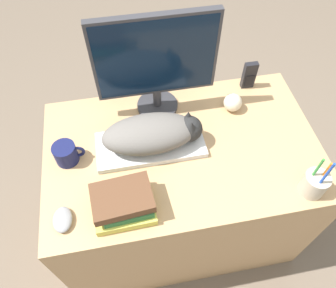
{
  "coord_description": "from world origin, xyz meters",
  "views": [
    {
      "loc": [
        -0.2,
        -0.39,
        1.8
      ],
      "look_at": [
        -0.06,
        0.33,
        0.78
      ],
      "focal_mm": 35.0,
      "sensor_mm": 36.0,
      "label": 1
    }
  ],
  "objects_px": {
    "phone": "(249,75)",
    "book_stack": "(124,202)",
    "cat": "(155,133)",
    "keyboard": "(150,145)",
    "baseball": "(233,102)",
    "computer_mouse": "(63,219)",
    "monitor": "(156,61)",
    "pen_cup": "(314,183)",
    "coffee_mug": "(66,153)"
  },
  "relations": [
    {
      "from": "phone",
      "to": "book_stack",
      "type": "height_order",
      "value": "phone"
    },
    {
      "from": "baseball",
      "to": "book_stack",
      "type": "distance_m",
      "value": 0.64
    },
    {
      "from": "keyboard",
      "to": "baseball",
      "type": "bearing_deg",
      "value": 19.84
    },
    {
      "from": "baseball",
      "to": "phone",
      "type": "xyz_separation_m",
      "value": [
        0.11,
        0.12,
        0.03
      ]
    },
    {
      "from": "phone",
      "to": "keyboard",
      "type": "bearing_deg",
      "value": -152.09
    },
    {
      "from": "computer_mouse",
      "to": "baseball",
      "type": "distance_m",
      "value": 0.83
    },
    {
      "from": "monitor",
      "to": "book_stack",
      "type": "bearing_deg",
      "value": -112.83
    },
    {
      "from": "monitor",
      "to": "book_stack",
      "type": "xyz_separation_m",
      "value": [
        -0.19,
        -0.46,
        -0.21
      ]
    },
    {
      "from": "book_stack",
      "to": "computer_mouse",
      "type": "bearing_deg",
      "value": -177.5
    },
    {
      "from": "pen_cup",
      "to": "phone",
      "type": "bearing_deg",
      "value": 95.51
    },
    {
      "from": "pen_cup",
      "to": "keyboard",
      "type": "bearing_deg",
      "value": 151.02
    },
    {
      "from": "cat",
      "to": "book_stack",
      "type": "bearing_deg",
      "value": -120.97
    },
    {
      "from": "monitor",
      "to": "pen_cup",
      "type": "xyz_separation_m",
      "value": [
        0.49,
        -0.51,
        -0.21
      ]
    },
    {
      "from": "phone",
      "to": "computer_mouse",
      "type": "bearing_deg",
      "value": -148.16
    },
    {
      "from": "keyboard",
      "to": "book_stack",
      "type": "height_order",
      "value": "book_stack"
    },
    {
      "from": "cat",
      "to": "computer_mouse",
      "type": "relative_size",
      "value": 4.03
    },
    {
      "from": "monitor",
      "to": "book_stack",
      "type": "relative_size",
      "value": 2.23
    },
    {
      "from": "cat",
      "to": "pen_cup",
      "type": "height_order",
      "value": "pen_cup"
    },
    {
      "from": "pen_cup",
      "to": "computer_mouse",
      "type": "bearing_deg",
      "value": 177.21
    },
    {
      "from": "monitor",
      "to": "book_stack",
      "type": "height_order",
      "value": "monitor"
    },
    {
      "from": "keyboard",
      "to": "phone",
      "type": "distance_m",
      "value": 0.56
    },
    {
      "from": "cat",
      "to": "computer_mouse",
      "type": "xyz_separation_m",
      "value": [
        -0.37,
        -0.26,
        -0.07
      ]
    },
    {
      "from": "coffee_mug",
      "to": "phone",
      "type": "height_order",
      "value": "phone"
    },
    {
      "from": "phone",
      "to": "book_stack",
      "type": "distance_m",
      "value": 0.81
    },
    {
      "from": "phone",
      "to": "cat",
      "type": "bearing_deg",
      "value": -151.06
    },
    {
      "from": "monitor",
      "to": "pen_cup",
      "type": "bearing_deg",
      "value": -46.59
    },
    {
      "from": "computer_mouse",
      "to": "monitor",
      "type": "bearing_deg",
      "value": 48.84
    },
    {
      "from": "cat",
      "to": "monitor",
      "type": "distance_m",
      "value": 0.27
    },
    {
      "from": "keyboard",
      "to": "monitor",
      "type": "bearing_deg",
      "value": 73.03
    },
    {
      "from": "computer_mouse",
      "to": "cat",
      "type": "bearing_deg",
      "value": 35.34
    },
    {
      "from": "book_stack",
      "to": "keyboard",
      "type": "bearing_deg",
      "value": 62.64
    },
    {
      "from": "cat",
      "to": "pen_cup",
      "type": "relative_size",
      "value": 1.85
    },
    {
      "from": "baseball",
      "to": "phone",
      "type": "distance_m",
      "value": 0.17
    },
    {
      "from": "cat",
      "to": "computer_mouse",
      "type": "distance_m",
      "value": 0.46
    },
    {
      "from": "phone",
      "to": "pen_cup",
      "type": "bearing_deg",
      "value": -84.49
    },
    {
      "from": "monitor",
      "to": "baseball",
      "type": "xyz_separation_m",
      "value": [
        0.32,
        -0.07,
        -0.22
      ]
    },
    {
      "from": "keyboard",
      "to": "pen_cup",
      "type": "height_order",
      "value": "pen_cup"
    },
    {
      "from": "cat",
      "to": "keyboard",
      "type": "bearing_deg",
      "value": -180.0
    },
    {
      "from": "keyboard",
      "to": "monitor",
      "type": "relative_size",
      "value": 0.9
    },
    {
      "from": "coffee_mug",
      "to": "phone",
      "type": "xyz_separation_m",
      "value": [
        0.82,
        0.26,
        0.02
      ]
    },
    {
      "from": "book_stack",
      "to": "phone",
      "type": "bearing_deg",
      "value": 39.41
    },
    {
      "from": "computer_mouse",
      "to": "pen_cup",
      "type": "distance_m",
      "value": 0.9
    },
    {
      "from": "computer_mouse",
      "to": "coffee_mug",
      "type": "bearing_deg",
      "value": 85.51
    },
    {
      "from": "cat",
      "to": "monitor",
      "type": "xyz_separation_m",
      "value": [
        0.04,
        0.21,
        0.17
      ]
    },
    {
      "from": "keyboard",
      "to": "computer_mouse",
      "type": "height_order",
      "value": "computer_mouse"
    },
    {
      "from": "monitor",
      "to": "coffee_mug",
      "type": "distance_m",
      "value": 0.49
    },
    {
      "from": "phone",
      "to": "book_stack",
      "type": "xyz_separation_m",
      "value": [
        -0.62,
        -0.51,
        -0.02
      ]
    },
    {
      "from": "keyboard",
      "to": "cat",
      "type": "relative_size",
      "value": 1.1
    },
    {
      "from": "baseball",
      "to": "phone",
      "type": "bearing_deg",
      "value": 48.06
    },
    {
      "from": "pen_cup",
      "to": "cat",
      "type": "bearing_deg",
      "value": 150.08
    }
  ]
}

